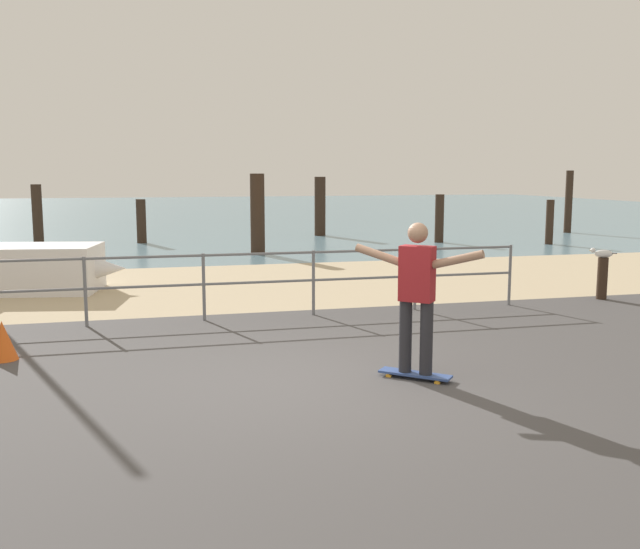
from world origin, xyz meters
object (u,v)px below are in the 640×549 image
Objects in this scene: bollard_short at (602,279)px; traffic_cone at (3,341)px; skateboard at (415,374)px; seagull at (603,253)px; skateboarder at (417,289)px.

traffic_cone is (-9.62, -1.86, -0.13)m from bollard_short.
skateboard is 0.95× the size of bollard_short.
skateboarder is at bearing -142.97° from seagull.
traffic_cone is (-9.60, -1.86, -0.59)m from seagull.
skateboard is 0.44× the size of skateboarder.
bollard_short is 9.80m from traffic_cone.
skateboard is 1.53× the size of seagull.
skateboard is at bearing -142.97° from seagull.
seagull is at bearing 162.27° from bollard_short.
bollard_short is 0.46m from seagull.
seagull reaches higher than traffic_cone.
traffic_cone is (-4.52, 1.97, 0.18)m from skateboard.
seagull is at bearing 37.03° from skateboard.
bollard_short is 1.53× the size of traffic_cone.
skateboard is 4.93m from traffic_cone.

